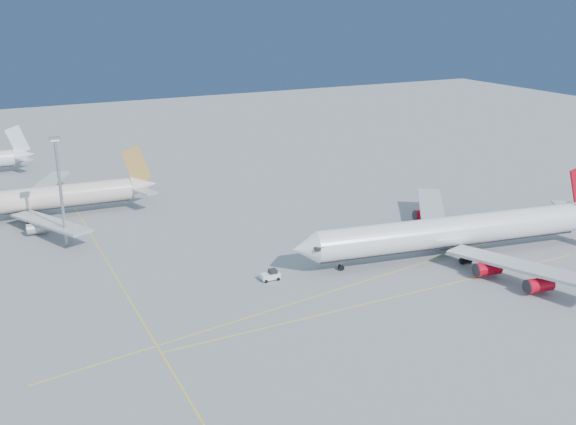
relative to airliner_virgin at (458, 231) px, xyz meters
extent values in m
plane|color=slate|center=(-28.01, 3.07, -5.49)|extent=(500.00, 500.00, 0.00)
cube|color=yellow|center=(-23.01, -10.93, -5.48)|extent=(90.00, 0.18, 0.02)
cube|color=yellow|center=(-28.01, -2.93, -5.48)|extent=(118.86, 16.88, 0.02)
cube|color=yellow|center=(-68.01, 33.07, -5.48)|extent=(0.18, 140.00, 0.02)
cylinder|color=white|center=(-1.59, 0.25, 0.18)|extent=(61.33, 15.79, 6.33)
cone|color=white|center=(-34.13, 5.40, 0.18)|extent=(5.84, 7.02, 6.33)
cube|color=black|center=(-32.08, 5.07, 0.84)|extent=(2.66, 6.21, 0.76)
cube|color=#B7B7BC|center=(1.11, -18.11, -1.56)|extent=(14.63, 31.89, 0.60)
cube|color=#B7B7BC|center=(6.64, 16.89, -1.56)|extent=(22.74, 29.14, 0.60)
cylinder|color=gray|center=(-26.33, 4.16, -3.63)|extent=(0.26, 0.26, 2.51)
cylinder|color=black|center=(-26.33, 4.16, -4.89)|extent=(1.30, 0.94, 1.20)
cylinder|color=gray|center=(-1.21, -4.34, -3.63)|extent=(0.35, 0.35, 2.51)
cylinder|color=black|center=(-1.21, -4.34, -4.89)|extent=(1.34, 1.16, 1.20)
cylinder|color=gray|center=(0.19, 4.50, -3.63)|extent=(0.35, 0.35, 2.51)
cylinder|color=black|center=(0.19, 4.50, -4.89)|extent=(1.34, 1.16, 1.20)
cylinder|color=#AE0719|center=(-2.36, -11.80, -3.60)|extent=(5.60, 3.51, 2.73)
cylinder|color=#AE0719|center=(0.73, -21.89, -3.60)|extent=(5.60, 3.51, 2.73)
cylinder|color=#AE0719|center=(1.39, 11.95, -3.60)|extent=(5.60, 3.51, 2.73)
cylinder|color=#AE0719|center=(7.45, 20.60, -3.60)|extent=(5.60, 3.51, 2.73)
cylinder|color=beige|center=(-80.24, 66.27, -0.36)|extent=(52.02, 8.60, 5.68)
cone|color=beige|center=(-50.91, 64.60, 0.24)|extent=(7.27, 5.78, 5.39)
cube|color=#B7B7BC|center=(-76.33, 50.38, -1.92)|extent=(15.51, 27.70, 0.55)
cube|color=#B7B7BC|center=(-74.56, 81.62, -1.92)|extent=(18.10, 26.84, 0.55)
cube|color=#B37742|center=(-52.40, 64.69, 5.79)|extent=(7.67, 0.88, 10.54)
cylinder|color=gray|center=(-79.48, 62.18, -3.80)|extent=(0.32, 0.32, 2.29)
cylinder|color=black|center=(-79.48, 62.18, -4.94)|extent=(1.14, 0.96, 1.10)
cylinder|color=gray|center=(-79.02, 70.24, -3.80)|extent=(0.32, 0.32, 2.29)
cylinder|color=black|center=(-79.02, 70.24, -4.94)|extent=(1.14, 0.96, 1.10)
cylinder|color=#B7B7BC|center=(-79.02, 53.32, -3.79)|extent=(4.91, 2.76, 2.49)
cylinder|color=#B7B7BC|center=(-77.56, 78.99, -3.79)|extent=(4.91, 2.76, 2.49)
cone|color=white|center=(-75.64, 118.44, -0.37)|extent=(6.33, 4.84, 4.78)
cube|color=silver|center=(-76.98, 118.42, 4.61)|extent=(6.91, 0.47, 9.50)
cube|color=white|center=(-41.20, 6.30, -4.66)|extent=(3.75, 1.95, 1.11)
cube|color=black|center=(-40.64, 6.29, -3.82)|extent=(1.52, 1.61, 0.83)
cylinder|color=black|center=(-42.52, 5.37, -5.17)|extent=(0.66, 0.34, 0.65)
cylinder|color=black|center=(-42.46, 7.31, -5.17)|extent=(0.66, 0.34, 0.65)
cylinder|color=black|center=(-39.93, 5.30, -5.17)|extent=(0.66, 0.34, 0.65)
cylinder|color=black|center=(-39.87, 7.24, -5.17)|extent=(0.66, 0.34, 0.65)
cylinder|color=gray|center=(-74.07, 43.25, 6.62)|extent=(0.68, 0.68, 24.21)
cube|color=gray|center=(-74.07, 43.25, 18.92)|extent=(2.13, 2.13, 0.48)
cube|color=white|center=(-74.07, 43.25, 18.53)|extent=(1.55, 1.55, 0.24)
camera|label=1|loc=(-89.50, -98.21, 46.72)|focal=40.00mm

